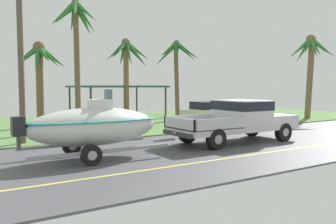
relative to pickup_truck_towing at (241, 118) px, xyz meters
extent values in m
cube|color=#4C4C51|center=(1.35, -0.59, -1.05)|extent=(36.00, 8.00, 0.06)
cube|color=#567F42|center=(1.35, 10.41, -1.02)|extent=(36.00, 14.00, 0.11)
cube|color=#DBCC4C|center=(1.35, -2.39, -1.01)|extent=(34.20, 0.12, 0.01)
cube|color=silver|center=(-0.37, 0.00, -0.39)|extent=(5.80, 2.10, 0.22)
cube|color=silver|center=(1.71, 0.00, -0.09)|extent=(1.62, 2.10, 0.38)
cube|color=silver|center=(0.03, 0.00, 0.25)|extent=(1.74, 2.10, 1.06)
cube|color=black|center=(0.03, 0.00, 0.56)|extent=(1.76, 2.12, 0.38)
cube|color=gray|center=(-2.05, 0.00, -0.26)|extent=(2.43, 2.10, 0.04)
cube|color=silver|center=(-2.05, 1.01, -0.05)|extent=(2.43, 0.08, 0.45)
cube|color=silver|center=(-2.05, -1.01, -0.05)|extent=(2.43, 0.08, 0.45)
cube|color=silver|center=(-3.23, 0.00, -0.05)|extent=(0.08, 2.10, 0.45)
cube|color=#333338|center=(-3.33, 0.00, -0.45)|extent=(0.12, 1.89, 0.16)
sphere|color=#B2B2B7|center=(-3.45, 0.00, -0.40)|extent=(0.10, 0.10, 0.10)
cylinder|color=black|center=(1.63, 0.94, -0.62)|extent=(0.80, 0.28, 0.80)
cylinder|color=#9E9EA3|center=(1.63, 0.94, -0.62)|extent=(0.36, 0.29, 0.36)
cylinder|color=black|center=(1.63, -0.94, -0.62)|extent=(0.80, 0.28, 0.80)
cylinder|color=#9E9EA3|center=(1.63, -0.94, -0.62)|extent=(0.36, 0.29, 0.36)
cylinder|color=black|center=(-2.18, 0.94, -0.62)|extent=(0.80, 0.28, 0.80)
cylinder|color=#9E9EA3|center=(-2.18, 0.94, -0.62)|extent=(0.36, 0.29, 0.36)
cylinder|color=black|center=(-2.18, -0.94, -0.62)|extent=(0.80, 0.28, 0.80)
cylinder|color=#9E9EA3|center=(-2.18, -0.94, -0.62)|extent=(0.36, 0.29, 0.36)
cube|color=gray|center=(-3.90, 0.00, -0.64)|extent=(0.90, 0.10, 0.08)
cube|color=gray|center=(-6.66, 0.91, -0.64)|extent=(4.61, 0.12, 0.10)
cube|color=gray|center=(-6.66, -0.91, -0.64)|extent=(4.61, 0.12, 0.10)
cylinder|color=black|center=(-7.12, 0.97, -0.70)|extent=(0.64, 0.22, 0.64)
cylinder|color=#9E9EA3|center=(-7.12, 0.97, -0.70)|extent=(0.29, 0.23, 0.29)
cylinder|color=black|center=(-7.12, -0.97, -0.70)|extent=(0.64, 0.22, 0.64)
cylinder|color=#9E9EA3|center=(-7.12, -0.97, -0.70)|extent=(0.29, 0.23, 0.29)
ellipsoid|color=silver|center=(-6.66, 0.00, 0.05)|extent=(4.45, 1.77, 1.27)
ellipsoid|color=teal|center=(-6.66, 0.00, 0.27)|extent=(4.54, 1.80, 0.12)
cube|color=silver|center=(-6.44, 0.00, 0.62)|extent=(0.70, 0.60, 0.65)
cube|color=slate|center=(-6.14, 0.00, 1.10)|extent=(0.06, 0.56, 0.36)
cube|color=black|center=(-9.00, 0.00, 0.20)|extent=(0.36, 0.44, 0.56)
cylinder|color=#4C4C51|center=(-9.00, 0.00, -0.14)|extent=(0.12, 0.12, 0.70)
cylinder|color=silver|center=(-4.66, 0.00, 0.55)|extent=(0.04, 0.04, 0.50)
cube|color=beige|center=(4.64, 7.35, -0.49)|extent=(4.48, 1.87, 0.70)
cube|color=black|center=(4.41, 7.35, 0.11)|extent=(2.51, 1.72, 0.50)
cylinder|color=black|center=(6.16, 8.20, -0.69)|extent=(0.66, 0.22, 0.66)
cylinder|color=#9E9EA3|center=(6.16, 8.20, -0.69)|extent=(0.30, 0.23, 0.30)
cylinder|color=black|center=(6.16, 6.51, -0.69)|extent=(0.66, 0.22, 0.66)
cylinder|color=#9E9EA3|center=(6.16, 6.51, -0.69)|extent=(0.30, 0.23, 0.30)
cylinder|color=black|center=(3.11, 8.20, -0.69)|extent=(0.66, 0.22, 0.66)
cylinder|color=#9E9EA3|center=(3.11, 8.20, -0.69)|extent=(0.30, 0.23, 0.30)
cylinder|color=black|center=(3.11, 6.51, -0.69)|extent=(0.66, 0.22, 0.66)
cylinder|color=#9E9EA3|center=(3.11, 6.51, -0.69)|extent=(0.30, 0.23, 0.30)
cylinder|color=#4C4238|center=(3.00, 15.68, 0.14)|extent=(0.14, 0.14, 2.32)
cylinder|color=#4C4238|center=(3.00, 11.00, 0.14)|extent=(0.14, 0.14, 2.32)
cylinder|color=#4C4238|center=(-2.78, 15.68, 0.14)|extent=(0.14, 0.14, 2.32)
cylinder|color=#4C4238|center=(-2.78, 11.00, 0.14)|extent=(0.14, 0.14, 2.32)
cube|color=#2D5647|center=(0.11, 13.34, 1.37)|extent=(6.28, 5.18, 0.14)
cylinder|color=brown|center=(11.62, 5.00, 1.88)|extent=(0.42, 0.66, 5.81)
cone|color=#387A38|center=(12.20, 4.98, 4.22)|extent=(1.42, 0.40, 1.37)
cone|color=#387A38|center=(12.29, 5.55, 4.17)|extent=(1.70, 1.47, 1.49)
cone|color=#387A38|center=(11.68, 5.67, 3.99)|extent=(0.53, 1.65, 1.83)
cone|color=#387A38|center=(11.14, 5.55, 4.12)|extent=(1.42, 1.55, 1.60)
cone|color=#387A38|center=(10.94, 5.27, 4.16)|extent=(1.66, 0.91, 1.48)
cone|color=#387A38|center=(11.10, 4.85, 4.24)|extent=(1.34, 0.65, 1.29)
cone|color=#387A38|center=(11.26, 4.45, 4.05)|extent=(1.17, 1.52, 1.70)
cone|color=#387A38|center=(11.87, 4.21, 4.10)|extent=(0.96, 1.94, 1.68)
cone|color=#387A38|center=(11.99, 4.60, 4.27)|extent=(1.08, 1.14, 1.23)
sphere|color=brown|center=(11.62, 5.00, 4.78)|extent=(0.68, 0.68, 0.68)
cylinder|color=brown|center=(-0.27, 10.87, 1.68)|extent=(0.37, 0.38, 5.40)
cone|color=#286028|center=(0.61, 10.84, 3.81)|extent=(1.97, 0.44, 1.43)
cone|color=#286028|center=(0.27, 11.60, 3.77)|extent=(1.42, 1.78, 1.46)
cone|color=#286028|center=(-0.21, 11.51, 3.65)|extent=(0.59, 1.63, 1.74)
cone|color=#286028|center=(-0.64, 11.25, 3.84)|extent=(1.18, 1.20, 1.33)
cone|color=#286028|center=(-1.02, 10.81, 3.72)|extent=(1.74, 0.46, 1.55)
cone|color=#286028|center=(-0.91, 10.23, 3.88)|extent=(1.61, 1.62, 1.27)
cone|color=#286028|center=(-0.38, 10.21, 3.55)|extent=(0.64, 1.67, 1.88)
cone|color=#286028|center=(0.26, 10.40, 3.55)|extent=(1.60, 1.49, 1.93)
sphere|color=brown|center=(-0.27, 10.87, 4.38)|extent=(0.60, 0.60, 0.60)
cylinder|color=brown|center=(2.88, 9.34, 1.66)|extent=(0.30, 0.56, 5.37)
cone|color=#2D6B2D|center=(3.80, 9.29, 3.85)|extent=(2.03, 0.46, 1.32)
cone|color=#2D6B2D|center=(3.27, 9.84, 4.04)|extent=(1.24, 1.42, 1.00)
cone|color=#2D6B2D|center=(2.77, 9.96, 4.02)|extent=(0.69, 1.51, 1.03)
cone|color=#2D6B2D|center=(2.37, 9.94, 3.60)|extent=(1.41, 1.60, 1.74)
cone|color=#2D6B2D|center=(2.22, 9.33, 3.88)|extent=(1.57, 0.44, 1.28)
cone|color=#2D6B2D|center=(2.49, 8.83, 3.82)|extent=(1.25, 1.45, 1.35)
cone|color=#2D6B2D|center=(2.87, 8.35, 3.88)|extent=(0.42, 2.14, 1.28)
cone|color=#2D6B2D|center=(3.28, 8.79, 3.74)|extent=(1.21, 1.48, 1.46)
sphere|color=brown|center=(2.88, 9.34, 4.34)|extent=(0.48, 0.48, 0.48)
cylinder|color=brown|center=(-6.11, 10.34, 1.32)|extent=(0.42, 0.50, 4.69)
cone|color=#2D6B2D|center=(-5.34, 10.36, 3.09)|extent=(1.79, 0.46, 1.48)
cone|color=#2D6B2D|center=(-5.71, 10.83, 3.28)|extent=(1.17, 1.33, 1.07)
cone|color=#2D6B2D|center=(-5.85, 11.03, 3.00)|extent=(1.01, 1.79, 1.64)
cone|color=#2D6B2D|center=(-6.59, 11.09, 3.13)|extent=(1.32, 1.81, 1.34)
cone|color=#2D6B2D|center=(-6.65, 10.65, 3.23)|extent=(1.46, 1.05, 1.18)
cone|color=#2D6B2D|center=(-6.74, 10.21, 3.08)|extent=(1.51, 0.57, 1.38)
cone|color=#2D6B2D|center=(-6.32, 9.87, 2.96)|extent=(0.95, 1.44, 1.66)
cone|color=#2D6B2D|center=(-5.97, 9.70, 3.21)|extent=(0.70, 1.57, 1.24)
cone|color=#2D6B2D|center=(-5.64, 9.95, 3.09)|extent=(1.35, 1.19, 1.41)
sphere|color=brown|center=(-6.11, 10.34, 3.67)|extent=(0.68, 0.68, 0.68)
cylinder|color=brown|center=(-4.55, 8.20, 2.45)|extent=(0.31, 0.46, 6.95)
cone|color=#387A38|center=(-4.00, 8.19, 5.15)|extent=(1.38, 0.38, 1.75)
cone|color=#387A38|center=(-3.97, 8.64, 5.15)|extent=(1.67, 1.41, 1.86)
cone|color=#387A38|center=(-4.54, 8.73, 5.23)|extent=(0.42, 1.39, 1.65)
cone|color=#387A38|center=(-4.98, 8.80, 5.43)|extent=(1.36, 1.65, 1.35)
cone|color=#387A38|center=(-5.17, 8.41, 5.33)|extent=(1.60, 0.84, 1.47)
cone|color=#387A38|center=(-5.23, 8.06, 5.32)|extent=(1.73, 0.76, 1.54)
cone|color=#387A38|center=(-4.82, 7.48, 5.48)|extent=(1.03, 1.80, 1.28)
cone|color=#387A38|center=(-4.47, 7.34, 5.51)|extent=(0.57, 1.94, 1.21)
cone|color=#387A38|center=(-4.12, 7.75, 5.41)|extent=(1.19, 1.24, 1.25)
sphere|color=brown|center=(-4.55, 8.20, 5.93)|extent=(0.50, 0.50, 0.50)
cylinder|color=brown|center=(-8.14, 4.25, 2.73)|extent=(0.24, 0.24, 7.49)
camera|label=1|loc=(-10.75, -11.07, 1.38)|focal=37.43mm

